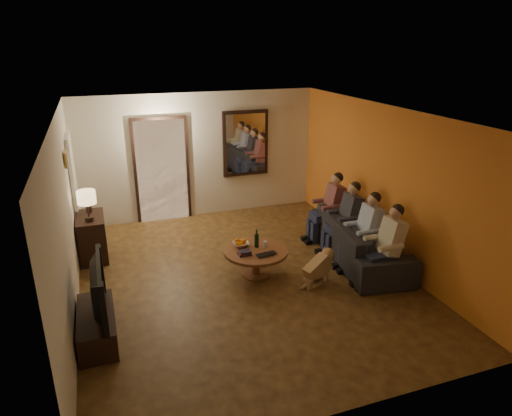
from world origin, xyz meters
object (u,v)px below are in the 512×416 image
object	(u,v)px
person_d	(330,209)
wine_bottle	(257,238)
bowl	(241,244)
coffee_table	(256,263)
tv	(92,290)
sofa	(360,239)
laptop	(268,256)
dresser	(92,237)
tv_stand	(97,326)
person_a	(387,249)
person_b	(365,234)
person_c	(347,221)
dog	(317,267)
table_lamp	(88,206)

from	to	relation	value
person_d	wine_bottle	world-z (taller)	person_d
bowl	wine_bottle	world-z (taller)	wine_bottle
coffee_table	wine_bottle	xyz separation A→B (m)	(0.05, 0.10, 0.38)
tv	bowl	xyz separation A→B (m)	(2.27, 1.12, -0.23)
sofa	laptop	world-z (taller)	sofa
dresser	tv	size ratio (longest dim) A/B	0.73
tv_stand	person_a	xyz separation A→B (m)	(4.24, -0.02, 0.41)
person_b	wine_bottle	size ratio (longest dim) A/B	3.87
person_c	dog	size ratio (longest dim) A/B	2.14
coffee_table	bowl	distance (m)	0.38
tv	wine_bottle	distance (m)	2.69
tv	person_c	size ratio (longest dim) A/B	0.98
tv	dog	distance (m)	3.30
sofa	bowl	size ratio (longest dim) A/B	9.47
dog	coffee_table	bearing A→B (deg)	125.34
dog	tv	bearing A→B (deg)	166.14
table_lamp	bowl	bearing A→B (deg)	-26.31
person_b	wine_bottle	xyz separation A→B (m)	(-1.74, 0.42, 0.01)
bowl	wine_bottle	size ratio (longest dim) A/B	0.84
person_c	dresser	bearing A→B (deg)	163.23
person_a	person_b	distance (m)	0.60
person_b	person_d	size ratio (longest dim) A/B	1.00
bowl	person_c	bearing A→B (deg)	1.86
dresser	person_d	bearing A→B (deg)	-9.08
dresser	person_b	size ratio (longest dim) A/B	0.71
person_a	sofa	bearing A→B (deg)	83.66
person_d	coffee_table	xyz separation A→B (m)	(-1.79, -0.88, -0.38)
tv	person_b	distance (m)	4.28
table_lamp	person_d	world-z (taller)	table_lamp
tv	bowl	bearing A→B (deg)	-63.72
bowl	laptop	world-z (taller)	bowl
sofa	coffee_table	xyz separation A→B (m)	(-1.89, 0.02, -0.13)
person_b	laptop	distance (m)	1.70
person_c	bowl	xyz separation A→B (m)	(-1.97, -0.06, -0.12)
dresser	person_d	xyz separation A→B (m)	(4.24, -0.68, 0.22)
person_d	sofa	bearing A→B (deg)	-83.66
sofa	person_b	bearing A→B (deg)	170.34
person_b	sofa	bearing A→B (deg)	71.57
table_lamp	tv_stand	world-z (taller)	table_lamp
person_d	bowl	xyz separation A→B (m)	(-1.97, -0.66, -0.12)
tv_stand	sofa	bearing A→B (deg)	11.52
sofa	laptop	size ratio (longest dim) A/B	7.46
sofa	bowl	xyz separation A→B (m)	(-2.07, 0.24, 0.12)
table_lamp	tv_stand	size ratio (longest dim) A/B	0.48
sofa	coffee_table	size ratio (longest dim) A/B	2.40
dresser	tv	xyz separation A→B (m)	(0.00, -2.46, 0.33)
tv_stand	sofa	size ratio (longest dim) A/B	0.46
person_a	wine_bottle	world-z (taller)	person_a
person_a	dog	world-z (taller)	person_a
coffee_table	bowl	size ratio (longest dim) A/B	3.95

